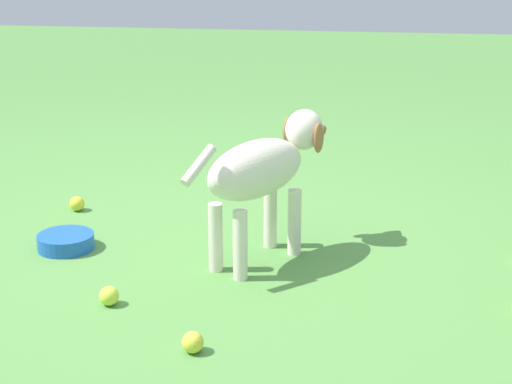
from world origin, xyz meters
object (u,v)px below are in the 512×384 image
Objects in this scene: tennis_ball_1 at (109,296)px; water_bowl at (66,242)px; dog at (264,169)px; tennis_ball_2 at (77,204)px; tennis_ball_4 at (193,342)px.

tennis_ball_1 is 0.30× the size of water_bowl.
dog is 0.84m from water_bowl.
tennis_ball_2 is 1.00× the size of tennis_ball_4.
water_bowl is at bearing 123.56° from dog.
tennis_ball_1 and tennis_ball_2 have the same top height.
dog is 0.73m from tennis_ball_1.
tennis_ball_1 is 1.00m from tennis_ball_2.
dog is at bearing 64.83° from tennis_ball_2.
dog is 10.48× the size of tennis_ball_4.
tennis_ball_1 is 1.00× the size of tennis_ball_4.
tennis_ball_4 is at bearing -156.03° from dog.
dog is 10.48× the size of tennis_ball_2.
tennis_ball_2 is at bearing -153.96° from tennis_ball_1.
tennis_ball_1 is 1.00× the size of tennis_ball_2.
dog is 0.82m from tennis_ball_4.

